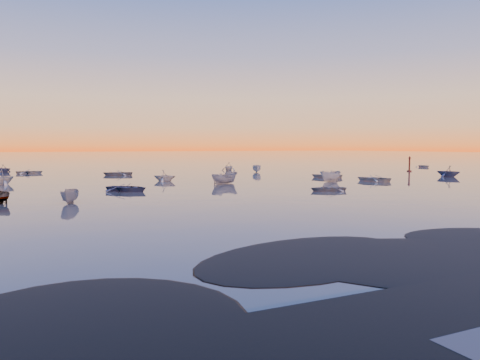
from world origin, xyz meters
TOP-DOWN VIEW (x-y plane):
  - ground at (0.00, 100.00)m, footprint 600.00×600.00m
  - moored_fleet at (0.00, 53.00)m, footprint 124.00×58.00m
  - boat_near_left at (-13.18, 33.49)m, footprint 4.49×4.37m
  - boat_near_center at (-0.38, 37.93)m, footprint 2.89×4.35m
  - boat_near_right at (35.35, 35.51)m, footprint 3.92×2.61m
  - channel_marker at (41.23, 48.99)m, footprint 0.82×0.82m

SIDE VIEW (x-z plane):
  - ground at x=0.00m, z-range 0.00..0.00m
  - moored_fleet at x=0.00m, z-range -0.60..0.60m
  - boat_near_left at x=-13.18m, z-range -0.55..0.55m
  - boat_near_center at x=-0.38m, z-range -0.70..0.70m
  - boat_near_right at x=35.35m, z-range -0.63..0.63m
  - channel_marker at x=41.23m, z-range -0.31..2.61m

